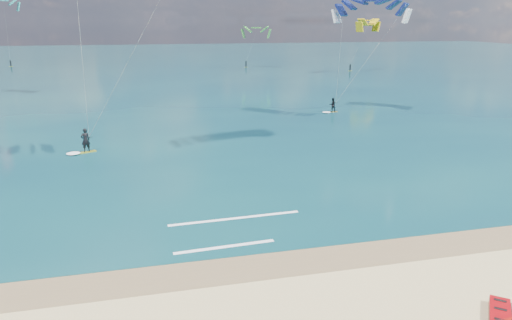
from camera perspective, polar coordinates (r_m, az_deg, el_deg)
The scene contains 8 objects.
ground at distance 55.51m, azimuth -7.58°, elevation 6.15°, with size 320.00×320.00×0.00m, color tan.
wet_sand_strip at distance 20.78m, azimuth 3.01°, elevation -12.76°, with size 320.00×2.40×0.01m, color brown.
sea at distance 118.86m, azimuth -10.75°, elevation 11.75°, with size 320.00×200.00×0.04m, color #0B333F.
packed_kite_right at distance 19.56m, azimuth 28.12°, elevation -17.07°, with size 2.16×1.03×0.37m, color #9F060B, non-canonical shape.
kitesurfer_main at distance 35.22m, azimuth -18.22°, elevation 15.70°, with size 13.29×7.98×19.44m.
kitesurfer_far at distance 52.90m, azimuth 12.14°, elevation 13.70°, with size 9.33×6.69×14.07m.
shoreline_foam at distance 23.79m, azimuth -3.11°, elevation -8.59°, with size 7.23×3.60×0.01m.
distant_kites at distance 95.70m, azimuth -13.67°, elevation 13.79°, with size 79.52×47.90×14.56m.
Camera 1 is at (-5.10, -14.31, 10.32)m, focal length 32.00 mm.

